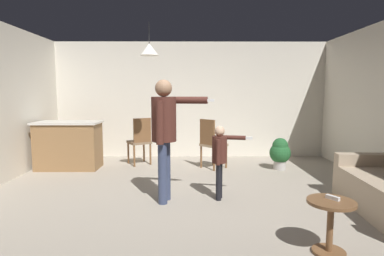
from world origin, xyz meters
TOP-DOWN VIEW (x-y plane):
  - ground at (0.00, 0.00)m, footprint 7.68×7.68m
  - wall_back at (0.00, 3.20)m, footprint 6.40×0.10m
  - kitchen_counter at (-2.45, 1.95)m, footprint 1.26×0.66m
  - side_table_by_couch at (1.30, -1.45)m, footprint 0.44×0.44m
  - person_adult at (-0.36, -0.00)m, footprint 0.87×0.48m
  - person_child at (0.41, 0.10)m, footprint 0.58×0.30m
  - dining_chair_by_counter at (-1.06, 2.27)m, footprint 0.58×0.58m
  - dining_chair_near_wall at (0.41, 1.93)m, footprint 0.59×0.59m
  - potted_plant_corner at (1.77, 1.84)m, footprint 0.41×0.41m
  - spare_remote_on_table at (1.33, -1.42)m, footprint 0.10×0.13m
  - ceiling_light_pendant at (-0.70, 1.15)m, footprint 0.32×0.32m

SIDE VIEW (x-z plane):
  - ground at x=0.00m, z-range 0.00..0.00m
  - side_table_by_couch at x=1.30m, z-range 0.07..0.59m
  - potted_plant_corner at x=1.77m, z-range 0.03..0.66m
  - kitchen_counter at x=-2.45m, z-range 0.00..0.95m
  - spare_remote_on_table at x=1.33m, z-range 0.52..0.56m
  - dining_chair_by_counter at x=-1.06m, z-range 0.05..1.05m
  - dining_chair_near_wall at x=0.41m, z-range 0.05..1.05m
  - person_child at x=0.41m, z-range 0.13..1.18m
  - person_adult at x=-0.36m, z-range 0.20..1.90m
  - wall_back at x=0.00m, z-range 0.00..2.70m
  - ceiling_light_pendant at x=-0.70m, z-range 1.98..2.53m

